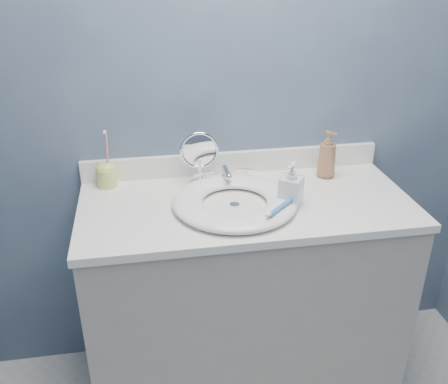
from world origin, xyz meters
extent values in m
cube|color=#47516B|center=(0.00, 1.25, 1.20)|extent=(2.20, 0.02, 2.40)
cube|color=#A6A198|center=(0.00, 0.97, 0.42)|extent=(1.20, 0.55, 0.85)
cube|color=white|center=(0.00, 0.97, 0.86)|extent=(1.22, 0.57, 0.03)
cube|color=white|center=(0.00, 1.24, 0.93)|extent=(1.22, 0.02, 0.09)
cylinder|color=silver|center=(-0.05, 0.94, 0.88)|extent=(0.04, 0.04, 0.01)
cube|color=silver|center=(-0.05, 1.16, 0.89)|extent=(0.22, 0.05, 0.01)
cylinder|color=silver|center=(-0.05, 1.16, 0.92)|extent=(0.03, 0.03, 0.06)
cylinder|color=silver|center=(-0.05, 1.11, 0.94)|extent=(0.02, 0.09, 0.02)
sphere|color=silver|center=(-0.05, 1.06, 0.94)|extent=(0.03, 0.03, 0.03)
cylinder|color=silver|center=(-0.14, 1.16, 0.90)|extent=(0.02, 0.02, 0.03)
cube|color=silver|center=(-0.14, 1.16, 0.92)|extent=(0.08, 0.03, 0.01)
cylinder|color=silver|center=(0.04, 1.16, 0.90)|extent=(0.02, 0.02, 0.03)
cube|color=silver|center=(0.04, 1.16, 0.92)|extent=(0.08, 0.03, 0.01)
cylinder|color=silver|center=(-0.15, 1.14, 0.89)|extent=(0.08, 0.08, 0.01)
cylinder|color=silver|center=(-0.15, 1.14, 0.94)|extent=(0.01, 0.01, 0.11)
torus|color=silver|center=(-0.15, 1.14, 1.03)|extent=(0.15, 0.02, 0.15)
cylinder|color=white|center=(-0.15, 1.14, 1.03)|extent=(0.12, 0.01, 0.12)
imported|color=#976544|center=(0.36, 1.13, 0.98)|extent=(0.10, 0.10, 0.19)
imported|color=silver|center=(0.15, 0.92, 0.96)|extent=(0.11, 0.11, 0.17)
cylinder|color=#D4D56A|center=(-0.51, 1.20, 0.92)|extent=(0.08, 0.08, 0.07)
ellipsoid|color=#D4D56A|center=(-0.51, 1.20, 0.95)|extent=(0.08, 0.07, 0.05)
cylinder|color=#E28081|center=(-0.50, 1.20, 1.02)|extent=(0.02, 0.03, 0.15)
cube|color=white|center=(-0.50, 1.19, 1.10)|extent=(0.01, 0.02, 0.01)
cube|color=#316CB0|center=(0.09, 0.83, 0.92)|extent=(0.12, 0.12, 0.01)
cube|color=white|center=(0.03, 0.77, 0.93)|extent=(0.02, 0.02, 0.01)
camera|label=1|loc=(-0.36, -0.61, 1.73)|focal=40.00mm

